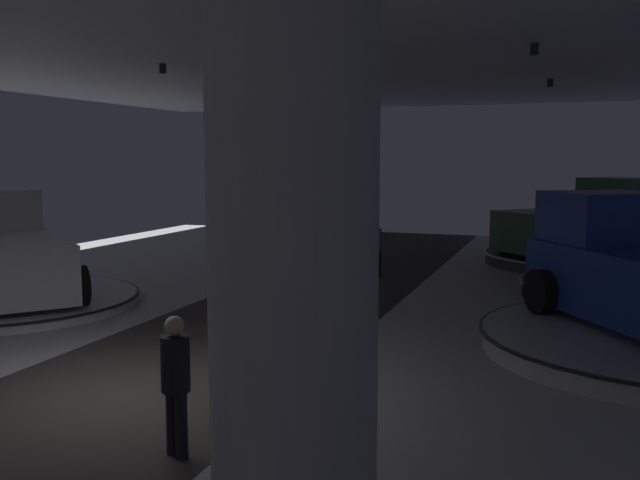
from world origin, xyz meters
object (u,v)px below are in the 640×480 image
at_px(column_right, 293,219).
at_px(pickup_truck_mid_left, 4,253).
at_px(display_platform_mid_left, 8,301).
at_px(visitor_walking_near, 176,377).
at_px(pickup_truck_deep_right, 586,222).
at_px(display_platform_deep_right, 577,258).
at_px(visitor_walking_far, 376,246).
at_px(display_platform_far_right, 639,290).

xyz_separation_m(column_right, pickup_truck_mid_left, (-9.57, 6.39, -1.58)).
relative_size(column_right, display_platform_mid_left, 0.97).
relative_size(column_right, visitor_walking_near, 3.46).
relative_size(pickup_truck_deep_right, pickup_truck_mid_left, 0.98).
distance_m(display_platform_deep_right, visitor_walking_near, 16.87).
bearing_deg(visitor_walking_far, display_platform_mid_left, -137.08).
height_order(display_platform_deep_right, visitor_walking_far, visitor_walking_far).
xyz_separation_m(display_platform_far_right, visitor_walking_near, (-5.65, -11.22, 0.71)).
bearing_deg(visitor_walking_near, display_platform_far_right, 63.27).
bearing_deg(column_right, display_platform_deep_right, 80.98).
distance_m(display_platform_mid_left, visitor_walking_near, 9.48).
xyz_separation_m(display_platform_mid_left, visitor_walking_far, (6.75, 6.28, 0.77)).
xyz_separation_m(pickup_truck_deep_right, display_platform_mid_left, (-12.23, -11.00, -1.16)).
relative_size(display_platform_far_right, display_platform_mid_left, 0.96).
distance_m(display_platform_far_right, pickup_truck_mid_left, 14.66).
xyz_separation_m(pickup_truck_deep_right, pickup_truck_mid_left, (-12.48, -10.79, -0.13)).
xyz_separation_m(display_platform_far_right, display_platform_mid_left, (-13.31, -5.70, -0.06)).
distance_m(display_platform_deep_right, display_platform_mid_left, 16.13).
relative_size(column_right, pickup_truck_mid_left, 1.01).
bearing_deg(pickup_truck_deep_right, visitor_walking_far, -139.25).
relative_size(pickup_truck_deep_right, visitor_walking_near, 3.36).
height_order(display_platform_deep_right, pickup_truck_mid_left, pickup_truck_mid_left).
xyz_separation_m(visitor_walking_near, visitor_walking_far, (-0.91, 11.80, 0.00)).
height_order(column_right, display_platform_far_right, column_right).
bearing_deg(display_platform_mid_left, visitor_walking_far, 42.92).
bearing_deg(display_platform_deep_right, display_platform_far_right, -75.60).
bearing_deg(display_platform_far_right, pickup_truck_mid_left, -157.95).
relative_size(display_platform_far_right, visitor_walking_near, 3.42).
xyz_separation_m(column_right, visitor_walking_far, (-2.57, 12.47, -1.84)).
bearing_deg(display_platform_far_right, visitor_walking_far, 174.94).
distance_m(pickup_truck_deep_right, pickup_truck_mid_left, 16.50).
xyz_separation_m(pickup_truck_deep_right, visitor_walking_near, (-4.57, -16.52, -0.39)).
bearing_deg(pickup_truck_deep_right, display_platform_mid_left, -138.03).
bearing_deg(display_platform_mid_left, visitor_walking_near, -35.77).
relative_size(display_platform_deep_right, visitor_walking_near, 3.57).
height_order(pickup_truck_mid_left, visitor_walking_near, pickup_truck_mid_left).
distance_m(pickup_truck_mid_left, visitor_walking_near, 9.77).
relative_size(display_platform_far_right, pickup_truck_mid_left, 1.00).
bearing_deg(visitor_walking_near, display_platform_deep_right, 75.04).
bearing_deg(display_platform_deep_right, visitor_walking_near, -104.96).
relative_size(display_platform_mid_left, pickup_truck_mid_left, 1.05).
bearing_deg(visitor_walking_near, pickup_truck_mid_left, 144.11).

